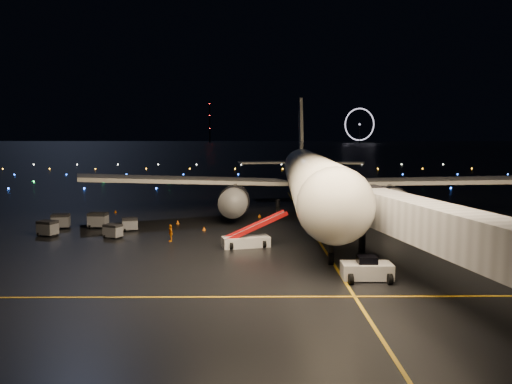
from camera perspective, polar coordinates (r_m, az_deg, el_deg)
ground at (r=344.52m, az=-1.33°, el=4.60°), size 2000.00×2000.00×0.00m
lane_centre at (r=60.83m, az=6.41°, el=-4.35°), size 0.25×80.00×0.02m
lane_cross at (r=37.41m, az=-15.80°, el=-11.50°), size 60.00×0.25×0.02m
airliner at (r=71.97m, az=6.19°, el=4.73°), size 68.14×65.03×18.49m
pushback_tug at (r=41.04m, az=12.54°, el=-8.44°), size 3.98×2.13×1.88m
belt_loader at (r=51.27m, az=-1.17°, el=-4.41°), size 7.31×3.55×3.42m
crew_c at (r=54.77m, az=-9.73°, el=-4.64°), size 0.81×1.17×1.85m
safety_cone_0 at (r=60.53m, az=-5.96°, el=-4.16°), size 0.49×0.49×0.50m
safety_cone_1 at (r=69.68m, az=0.40°, el=-2.71°), size 0.53×0.53×0.52m
safety_cone_2 at (r=65.37m, az=-8.94°, el=-3.40°), size 0.61×0.61×0.53m
safety_cone_3 at (r=76.53m, az=-15.77°, el=-2.14°), size 0.48×0.48×0.49m
ferris_wheel at (r=782.12m, az=11.76°, el=7.43°), size 49.33×16.80×52.00m
radio_mast at (r=787.23m, az=-5.31°, el=7.97°), size 1.80×1.80×64.00m
taxiway_lights at (r=150.79m, az=-2.32°, el=2.22°), size 164.00×92.00×0.36m
baggage_cart_0 at (r=61.93m, az=-14.21°, el=-3.60°), size 2.09×1.72×1.53m
baggage_cart_1 at (r=57.98m, az=-16.05°, el=-4.32°), size 2.20×1.93×1.56m
baggage_cart_2 at (r=64.81m, az=-17.60°, el=-3.11°), size 2.33×1.72×1.88m
baggage_cart_3 at (r=66.08m, az=-21.42°, el=-3.12°), size 2.33×1.83×1.78m
baggage_cart_4 at (r=61.70m, az=-22.72°, el=-3.85°), size 2.43×2.10×1.74m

